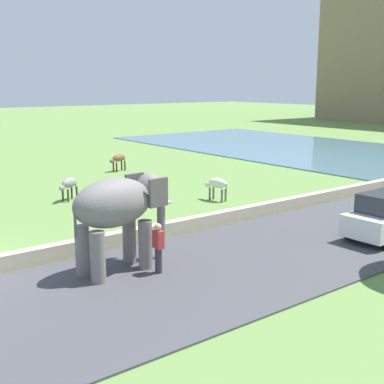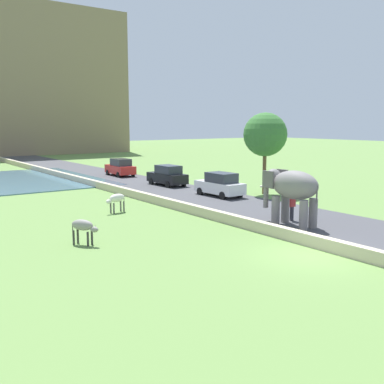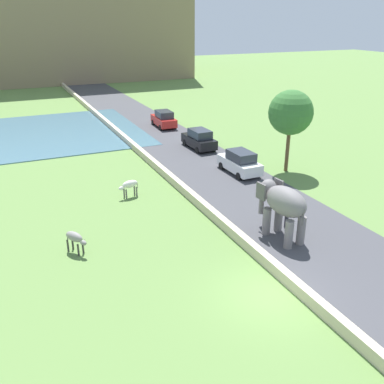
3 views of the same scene
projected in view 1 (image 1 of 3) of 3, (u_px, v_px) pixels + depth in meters
barrier_wall at (338, 194)px, 26.06m from camera, size 0.40×110.00×0.56m
lake at (298, 148)px, 46.52m from camera, size 36.00×18.00×0.08m
elephant at (119, 208)px, 15.69m from camera, size 1.67×3.53×2.99m
person_beside_elephant at (158, 247)px, 15.65m from camera, size 0.36×0.22×1.63m
cow_brown at (118, 159)px, 34.29m from camera, size 0.71×1.42×1.15m
cow_grey at (69, 184)px, 25.67m from camera, size 1.01×1.36×1.15m
cow_white at (217, 184)px, 25.63m from camera, size 1.42×0.66×1.15m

